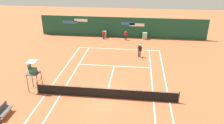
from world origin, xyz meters
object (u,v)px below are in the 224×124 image
at_px(player_bench, 4,110).
at_px(ball_kid_right_post, 126,35).
at_px(tennis_ball_by_sideline, 122,58).
at_px(player_on_baseline, 140,49).
at_px(umpire_chair, 33,72).
at_px(ball_kid_centre_post, 104,34).

height_order(player_bench, ball_kid_right_post, ball_kid_right_post).
bearing_deg(player_bench, tennis_ball_by_sideline, 146.84).
distance_m(player_bench, player_on_baseline, 16.09).
xyz_separation_m(umpire_chair, tennis_ball_by_sideline, (7.12, 8.20, -1.80)).
bearing_deg(ball_kid_right_post, ball_kid_centre_post, 2.54).
xyz_separation_m(player_on_baseline, ball_kid_centre_post, (-5.32, 6.19, -0.19)).
bearing_deg(player_on_baseline, ball_kid_right_post, -70.44).
distance_m(umpire_chair, tennis_ball_by_sideline, 11.00).
height_order(player_on_baseline, tennis_ball_by_sideline, player_on_baseline).
height_order(ball_kid_centre_post, tennis_ball_by_sideline, ball_kid_centre_post).
bearing_deg(ball_kid_right_post, player_bench, 69.93).
bearing_deg(player_bench, ball_kid_centre_post, 166.28).
bearing_deg(player_on_baseline, umpire_chair, 45.01).
bearing_deg(player_on_baseline, ball_kid_centre_post, -48.24).
height_order(umpire_chair, ball_kid_centre_post, umpire_chair).
height_order(player_on_baseline, ball_kid_right_post, player_on_baseline).
bearing_deg(player_bench, ball_kid_right_post, 157.39).
bearing_deg(umpire_chair, ball_kid_right_post, 154.68).
relative_size(umpire_chair, ball_kid_right_post, 2.06).
xyz_separation_m(umpire_chair, player_bench, (-0.75, -3.83, -1.32)).
relative_size(ball_kid_centre_post, tennis_ball_by_sideline, 19.55).
xyz_separation_m(umpire_chair, ball_kid_centre_post, (3.85, 15.01, -1.07)).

